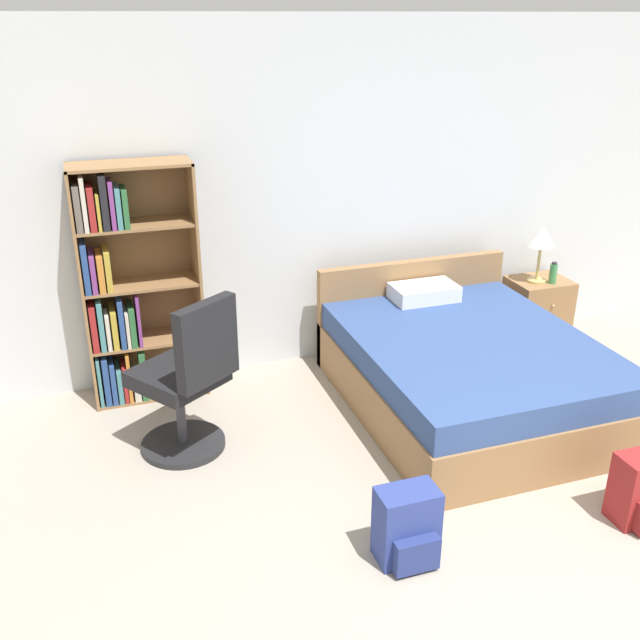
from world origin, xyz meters
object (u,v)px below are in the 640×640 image
object	(u,v)px
table_lamp	(542,239)
office_chair	(188,382)
bed	(464,368)
water_bottle	(553,273)
nightstand	(537,308)
backpack_blue	(408,527)
bookshelf	(125,291)

from	to	relation	value
table_lamp	office_chair	bearing A→B (deg)	-165.10
bed	water_bottle	xyz separation A→B (m)	(1.21, 0.74, 0.32)
nightstand	table_lamp	world-z (taller)	table_lamp
office_chair	table_lamp	distance (m)	3.18
office_chair	backpack_blue	world-z (taller)	office_chair
bookshelf	water_bottle	bearing A→B (deg)	-2.29
nightstand	backpack_blue	bearing A→B (deg)	-135.89
bed	backpack_blue	world-z (taller)	bed
office_chair	table_lamp	size ratio (longest dim) A/B	2.20
table_lamp	water_bottle	size ratio (longest dim) A/B	2.65
bookshelf	table_lamp	distance (m)	3.32
bookshelf	office_chair	bearing A→B (deg)	-72.55
office_chair	nightstand	distance (m)	3.22
bed	office_chair	bearing A→B (deg)	179.93
bed	water_bottle	world-z (taller)	bed
nightstand	water_bottle	xyz separation A→B (m)	(0.04, -0.10, 0.35)
bed	backpack_blue	bearing A→B (deg)	-128.64
bed	backpack_blue	xyz separation A→B (m)	(-1.06, -1.32, -0.09)
nightstand	backpack_blue	xyz separation A→B (m)	(-2.23, -2.16, -0.07)
office_chair	backpack_blue	distance (m)	1.62
bookshelf	office_chair	distance (m)	0.97
bookshelf	nightstand	distance (m)	3.43
nightstand	water_bottle	world-z (taller)	water_bottle
water_bottle	backpack_blue	distance (m)	3.09
table_lamp	bookshelf	bearing A→B (deg)	178.89
bookshelf	table_lamp	bearing A→B (deg)	-1.11
bookshelf	table_lamp	size ratio (longest dim) A/B	3.48
nightstand	water_bottle	distance (m)	0.36
table_lamp	backpack_blue	world-z (taller)	table_lamp
bed	office_chair	distance (m)	1.95
office_chair	backpack_blue	size ratio (longest dim) A/B	2.64
office_chair	backpack_blue	bearing A→B (deg)	-56.43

